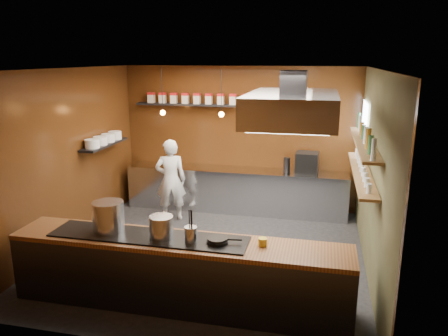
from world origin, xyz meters
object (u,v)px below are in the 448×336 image
(stockpot_large, at_px, (108,216))
(espresso_machine, at_px, (307,163))
(chef, at_px, (171,180))
(stockpot_small, at_px, (161,227))
(extractor_hood, at_px, (293,107))

(stockpot_large, height_order, espresso_machine, stockpot_large)
(stockpot_large, relative_size, chef, 0.25)
(stockpot_large, distance_m, stockpot_small, 0.76)
(chef, bearing_deg, stockpot_large, 75.96)
(extractor_hood, relative_size, stockpot_large, 4.84)
(stockpot_large, relative_size, stockpot_small, 1.34)
(extractor_hood, height_order, espresso_machine, extractor_hood)
(stockpot_large, height_order, chef, chef)
(espresso_machine, relative_size, chef, 0.27)
(stockpot_small, relative_size, espresso_machine, 0.71)
(extractor_hood, bearing_deg, espresso_machine, 86.61)
(stockpot_large, xyz_separation_m, espresso_machine, (2.42, 3.70, -0.02))
(stockpot_large, distance_m, espresso_machine, 4.42)
(extractor_hood, relative_size, stockpot_small, 6.48)
(stockpot_small, height_order, espresso_machine, espresso_machine)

